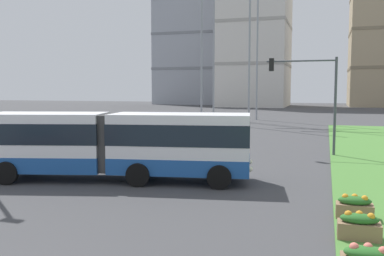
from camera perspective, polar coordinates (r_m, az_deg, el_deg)
The scene contains 7 objects.
articulated_bus at distance 19.17m, azimuth -10.01°, elevation -2.07°, with size 12.06×4.95×3.00m.
flower_planter_2 at distance 12.42m, azimuth 21.54°, elevation -12.13°, with size 1.10×0.56×0.74m.
flower_planter_3 at distance 14.29m, azimuth 21.00°, elevation -9.85°, with size 1.10×0.56×0.74m.
traffic_light_far_right at distance 27.06m, azimuth 15.80°, elevation 5.21°, with size 4.23×0.28×6.01m.
apartment_tower_west at distance 124.17m, azimuth 0.37°, elevation 14.30°, with size 20.30×15.99×47.50m.
apartment_tower_westcentre at distance 107.51m, azimuth 8.57°, elevation 13.28°, with size 16.01×19.98×38.63m.
apartment_tower_centre at distance 113.87m, azimuth 24.44°, elevation 11.54°, with size 15.60×16.19×35.17m.
Camera 1 is at (6.22, -5.05, 4.04)m, focal length 39.69 mm.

